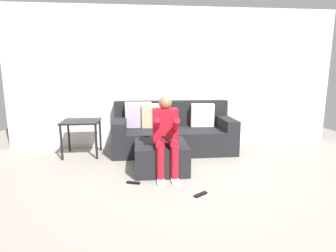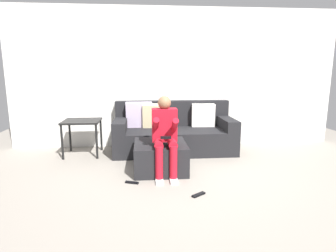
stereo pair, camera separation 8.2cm
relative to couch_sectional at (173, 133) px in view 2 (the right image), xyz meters
The scene contains 8 objects.
ground_plane 1.57m from the couch_sectional, 86.55° to the right, with size 7.94×7.94×0.00m, color gray.
wall_back 1.05m from the couch_sectional, 77.89° to the left, with size 6.11×0.10×2.55m, color silver.
couch_sectional is the anchor object (origin of this frame).
ottoman 1.05m from the couch_sectional, 106.43° to the right, with size 0.74×0.77×0.40m, color black.
person_seated 1.24m from the couch_sectional, 101.50° to the right, with size 0.34×0.58×1.08m.
side_table 1.58m from the couch_sectional, behind, with size 0.61×0.56×0.60m.
remote_near_ottoman 1.92m from the couch_sectional, 87.18° to the right, with size 0.18×0.05×0.02m, color black.
remote_by_storage_bin 1.65m from the couch_sectional, 115.17° to the right, with size 0.18×0.04×0.02m, color black.
Camera 2 is at (-0.62, -3.32, 1.41)m, focal length 29.86 mm.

